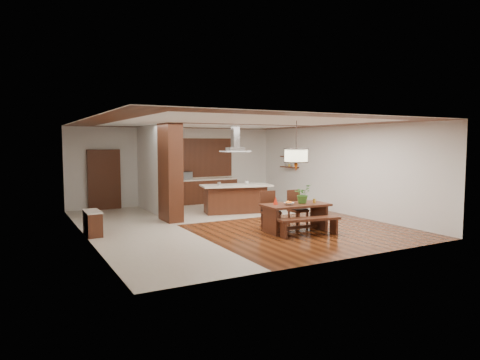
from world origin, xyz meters
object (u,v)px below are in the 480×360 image
dining_bench (309,227)px  fruit_bowl (289,204)px  microwave (184,176)px  dining_chair_left (271,210)px  pendant_lantern (296,146)px  dining_chair_right (298,208)px  range_hood (235,139)px  dining_table (295,211)px  kitchen_island (235,198)px  island_cup (247,183)px  hallway_console (93,223)px  foliage_plant (303,194)px

dining_bench → fruit_bowl: 0.81m
microwave → dining_chair_left: bearing=-102.1°
fruit_bowl → pendant_lantern: bearing=15.6°
dining_bench → dining_chair_right: 1.28m
dining_bench → pendant_lantern: bearing=87.5°
dining_chair_right → range_hood: bearing=97.1°
fruit_bowl → microwave: microwave is taller
dining_bench → dining_table: bearing=87.5°
microwave → dining_table: bearing=-98.5°
dining_table → dining_chair_left: 0.69m
kitchen_island → dining_chair_right: bearing=-68.1°
kitchen_island → microwave: size_ratio=4.74×
pendant_lantern → island_cup: pendant_lantern is taller
range_hood → microwave: range_hood is taller
kitchen_island → range_hood: (0.00, 0.00, 1.98)m
dining_table → dining_bench: bearing=-92.5°
hallway_console → island_cup: 5.39m
hallway_console → foliage_plant: bearing=-21.6°
dining_bench → pendant_lantern: 2.11m
dining_chair_left → fruit_bowl: bearing=-70.0°
hallway_console → pendant_lantern: size_ratio=0.67×
dining_table → foliage_plant: 0.50m
island_cup → kitchen_island: bearing=170.3°
dining_bench → fruit_bowl: (-0.24, 0.56, 0.53)m
pendant_lantern → kitchen_island: 3.79m
foliage_plant → fruit_bowl: 0.54m
hallway_console → island_cup: island_cup is taller
dining_bench → microwave: size_ratio=3.14×
dining_table → dining_chair_left: dining_chair_left is taller
dining_chair_left → foliage_plant: (0.64, -0.55, 0.47)m
hallway_console → dining_chair_right: dining_chair_right is taller
range_hood → island_cup: range_hood is taller
pendant_lantern → microwave: bearing=97.5°
dining_chair_right → kitchen_island: (-0.48, 2.84, -0.02)m
range_hood → island_cup: (0.40, -0.07, -1.47)m
island_cup → microwave: 2.95m
dining_chair_right → fruit_bowl: size_ratio=3.88×
foliage_plant → microwave: (-1.01, 5.99, 0.12)m
dining_bench → fruit_bowl: fruit_bowl is taller
pendant_lantern → range_hood: bearing=90.2°
dining_bench → kitchen_island: (0.01, 3.99, 0.26)m
pendant_lantern → island_cup: bearing=83.3°
dining_chair_left → range_hood: (0.40, 2.80, 1.95)m
hallway_console → dining_chair_right: 5.47m
kitchen_island → microwave: (-0.77, 2.64, 0.61)m
range_hood → kitchen_island: bearing=-90.0°
hallway_console → fruit_bowl: 5.00m
dining_chair_right → microwave: size_ratio=1.95×
foliage_plant → fruit_bowl: foliage_plant is taller
island_cup → dining_bench: bearing=-96.1°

